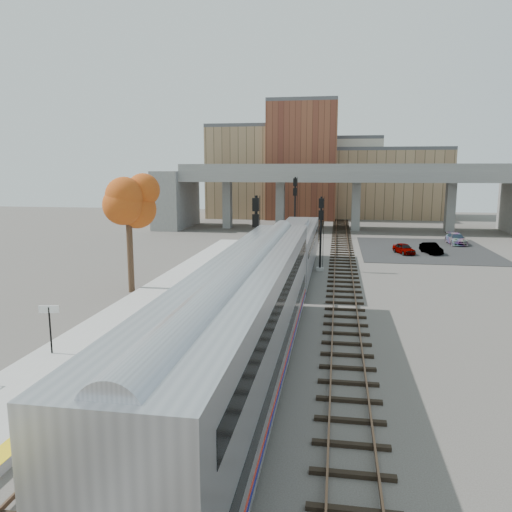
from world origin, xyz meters
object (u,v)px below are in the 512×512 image
(locomotive, at_px, (296,247))
(signal_mast_mid, at_px, (321,236))
(car_a, at_px, (404,249))
(signal_mast_near, at_px, (256,247))
(coach, at_px, (249,320))
(car_b, at_px, (431,248))
(car_c, at_px, (456,239))
(signal_mast_far, at_px, (295,206))
(tree, at_px, (128,201))

(locomotive, relative_size, signal_mast_mid, 2.95)
(locomotive, relative_size, car_a, 5.90)
(locomotive, bearing_deg, signal_mast_near, -104.80)
(coach, relative_size, car_b, 7.34)
(coach, xyz_separation_m, car_c, (17.28, 42.32, -2.12))
(coach, relative_size, signal_mast_far, 3.21)
(car_b, bearing_deg, tree, -154.97)
(signal_mast_near, distance_m, car_a, 23.50)
(signal_mast_near, relative_size, car_b, 2.05)
(locomotive, height_order, car_b, locomotive)
(signal_mast_near, distance_m, tree, 9.59)
(signal_mast_mid, relative_size, car_a, 2.00)
(signal_mast_near, relative_size, car_a, 2.17)
(signal_mast_near, bearing_deg, coach, -81.85)
(signal_mast_mid, bearing_deg, coach, -94.74)
(coach, xyz_separation_m, signal_mast_far, (-2.10, 46.17, 1.19))
(signal_mast_far, bearing_deg, coach, -87.40)
(locomotive, height_order, signal_mast_near, signal_mast_near)
(locomotive, distance_m, signal_mast_far, 23.72)
(car_a, bearing_deg, tree, -156.94)
(locomotive, bearing_deg, tree, -143.65)
(coach, bearing_deg, signal_mast_near, 98.15)
(locomotive, relative_size, tree, 2.16)
(locomotive, distance_m, signal_mast_mid, 2.63)
(tree, bearing_deg, coach, -52.14)
(coach, height_order, car_a, coach)
(locomotive, height_order, signal_mast_mid, signal_mast_mid)
(signal_mast_mid, height_order, car_a, signal_mast_mid)
(signal_mast_mid, xyz_separation_m, tree, (-13.18, -9.73, 3.45))
(car_a, bearing_deg, locomotive, -151.16)
(signal_mast_far, relative_size, car_a, 2.41)
(coach, xyz_separation_m, car_b, (13.18, 34.96, -2.20))
(coach, xyz_separation_m, signal_mast_mid, (2.00, 24.11, 0.29))
(locomotive, height_order, coach, coach)
(locomotive, xyz_separation_m, signal_mast_far, (-2.10, 23.56, 1.71))
(locomotive, xyz_separation_m, signal_mast_mid, (2.00, 1.51, 0.81))
(signal_mast_near, height_order, car_a, signal_mast_near)
(coach, height_order, car_c, coach)
(tree, bearing_deg, car_a, 42.89)
(coach, xyz_separation_m, tree, (-11.18, 14.38, 3.74))
(locomotive, relative_size, car_c, 4.32)
(signal_mast_near, relative_size, signal_mast_far, 0.90)
(tree, xyz_separation_m, car_b, (24.35, 20.58, -5.94))
(coach, distance_m, car_a, 35.98)
(signal_mast_near, xyz_separation_m, tree, (-9.08, -0.28, 3.08))
(locomotive, bearing_deg, coach, -90.00)
(coach, distance_m, tree, 18.59)
(locomotive, distance_m, car_c, 26.26)
(signal_mast_far, xyz_separation_m, tree, (-9.08, -31.79, 2.55))
(signal_mast_near, relative_size, signal_mast_mid, 1.08)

